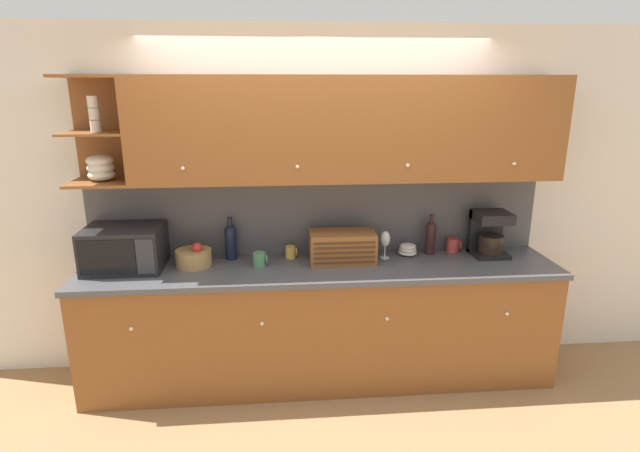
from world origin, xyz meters
TOP-DOWN VIEW (x-y plane):
  - ground_plane at (0.00, 0.00)m, footprint 24.00×24.00m
  - wall_back at (0.00, 0.03)m, footprint 5.83×0.06m
  - counter_unit at (0.00, -0.31)m, footprint 3.45×0.65m
  - backsplash_panel at (0.00, -0.01)m, footprint 3.43×0.01m
  - upper_cabinets at (0.16, -0.19)m, footprint 3.43×0.39m
  - microwave at (-1.39, -0.24)m, footprint 0.53×0.41m
  - fruit_basket at (-0.92, -0.23)m, footprint 0.26×0.26m
  - wine_bottle at (-0.66, -0.10)m, footprint 0.09×0.09m
  - mug_blue_second at (-0.44, -0.28)m, footprint 0.10×0.09m
  - mug_patterned_third at (-0.21, -0.12)m, footprint 0.09×0.08m
  - bread_box at (0.16, -0.23)m, footprint 0.48×0.27m
  - wine_glass at (0.49, -0.18)m, footprint 0.07×0.07m
  - bowl_stack_on_counter at (0.68, -0.13)m, footprint 0.14×0.14m
  - second_wine_bottle at (0.86, -0.11)m, footprint 0.08×0.08m
  - mug at (1.06, -0.08)m, footprint 0.11×0.10m
  - coffee_maker at (1.30, -0.17)m, footprint 0.26×0.25m

SIDE VIEW (x-z plane):
  - ground_plane at x=0.00m, z-range 0.00..0.00m
  - counter_unit at x=0.00m, z-range 0.00..0.91m
  - bowl_stack_on_counter at x=0.68m, z-range 0.91..1.01m
  - mug_patterned_third at x=-0.21m, z-range 0.91..1.01m
  - mug_blue_second at x=-0.44m, z-range 0.91..1.02m
  - mug at x=1.06m, z-range 0.91..1.02m
  - fruit_basket at x=-0.92m, z-range 0.89..1.07m
  - bread_box at x=0.16m, z-range 0.91..1.14m
  - second_wine_bottle at x=0.86m, z-range 0.90..1.21m
  - wine_glass at x=0.49m, z-range 0.95..1.16m
  - wine_bottle at x=-0.66m, z-range 0.90..1.22m
  - microwave at x=-1.39m, z-range 0.91..1.22m
  - coffee_maker at x=1.30m, z-range 0.91..1.26m
  - backsplash_panel at x=0.00m, z-range 0.91..1.52m
  - wall_back at x=0.00m, z-range 0.00..2.60m
  - upper_cabinets at x=0.16m, z-range 1.52..2.24m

